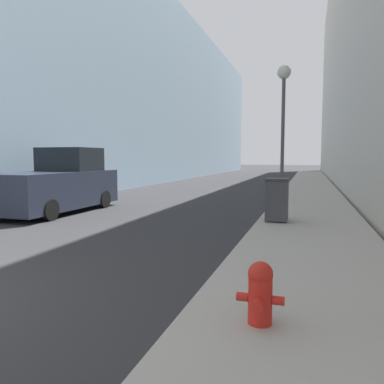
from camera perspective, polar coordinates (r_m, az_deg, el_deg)
name	(u,v)px	position (r m, az deg, el deg)	size (l,w,h in m)	color
sidewalk_right	(310,192)	(20.50, 17.59, 0.01)	(2.81, 60.00, 0.16)	#ADA89E
building_left_glass	(109,95)	(33.17, -12.61, 14.29)	(12.00, 60.00, 14.31)	#849EB2
fire_hydrant	(260,292)	(4.00, 10.35, -14.69)	(0.48, 0.37, 0.65)	red
trash_bin	(277,199)	(10.27, 12.82, -1.08)	(0.59, 0.69, 1.15)	#3D3D42
lamppost	(283,105)	(14.95, 13.75, 12.72)	(0.51, 0.51, 5.17)	#4C4C51
pickup_truck	(58,185)	(13.62, -19.73, 1.06)	(2.10, 4.94, 2.21)	#232838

